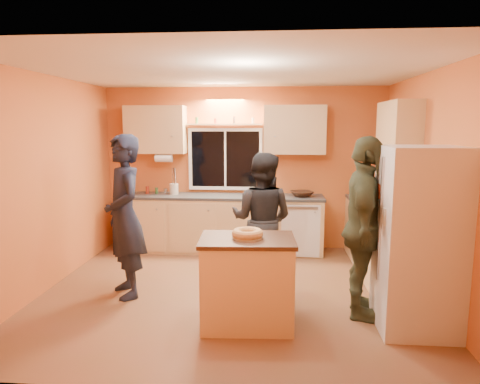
# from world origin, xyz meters

# --- Properties ---
(ground) EXTENTS (4.50, 4.50, 0.00)m
(ground) POSITION_xyz_m (0.00, 0.00, 0.00)
(ground) COLOR brown
(ground) RESTS_ON ground
(room_shell) EXTENTS (4.54, 4.04, 2.61)m
(room_shell) POSITION_xyz_m (0.12, 0.41, 1.62)
(room_shell) COLOR #CB6334
(room_shell) RESTS_ON ground
(back_counter) EXTENTS (4.23, 0.62, 0.90)m
(back_counter) POSITION_xyz_m (0.01, 1.70, 0.45)
(back_counter) COLOR tan
(back_counter) RESTS_ON ground
(right_counter) EXTENTS (0.62, 1.84, 0.90)m
(right_counter) POSITION_xyz_m (1.95, 0.50, 0.45)
(right_counter) COLOR tan
(right_counter) RESTS_ON ground
(refrigerator) EXTENTS (0.72, 0.70, 1.80)m
(refrigerator) POSITION_xyz_m (1.89, -0.80, 0.90)
(refrigerator) COLOR silver
(refrigerator) RESTS_ON ground
(island) EXTENTS (0.96, 0.68, 0.90)m
(island) POSITION_xyz_m (0.24, -0.86, 0.46)
(island) COLOR tan
(island) RESTS_ON ground
(bundt_pastry) EXTENTS (0.31, 0.31, 0.09)m
(bundt_pastry) POSITION_xyz_m (0.24, -0.86, 0.95)
(bundt_pastry) COLOR tan
(bundt_pastry) RESTS_ON island
(person_left) EXTENTS (0.76, 0.83, 1.90)m
(person_left) POSITION_xyz_m (-1.23, -0.19, 0.95)
(person_left) COLOR black
(person_left) RESTS_ON ground
(person_center) EXTENTS (0.95, 0.83, 1.67)m
(person_center) POSITION_xyz_m (0.35, 0.28, 0.83)
(person_center) COLOR black
(person_center) RESTS_ON ground
(person_right) EXTENTS (0.65, 1.17, 1.89)m
(person_right) POSITION_xyz_m (1.42, -0.55, 0.95)
(person_right) COLOR #343B25
(person_right) RESTS_ON ground
(mixing_bowl) EXTENTS (0.44, 0.44, 0.08)m
(mixing_bowl) POSITION_xyz_m (0.93, 1.69, 0.94)
(mixing_bowl) COLOR black
(mixing_bowl) RESTS_ON back_counter
(utensil_crock) EXTENTS (0.14, 0.14, 0.17)m
(utensil_crock) POSITION_xyz_m (-1.11, 1.75, 0.99)
(utensil_crock) COLOR beige
(utensil_crock) RESTS_ON back_counter
(potted_plant) EXTENTS (0.32, 0.30, 0.29)m
(potted_plant) POSITION_xyz_m (1.93, -0.30, 1.05)
(potted_plant) COLOR gray
(potted_plant) RESTS_ON right_counter
(red_box) EXTENTS (0.19, 0.17, 0.07)m
(red_box) POSITION_xyz_m (1.89, 0.77, 0.94)
(red_box) COLOR maroon
(red_box) RESTS_ON right_counter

